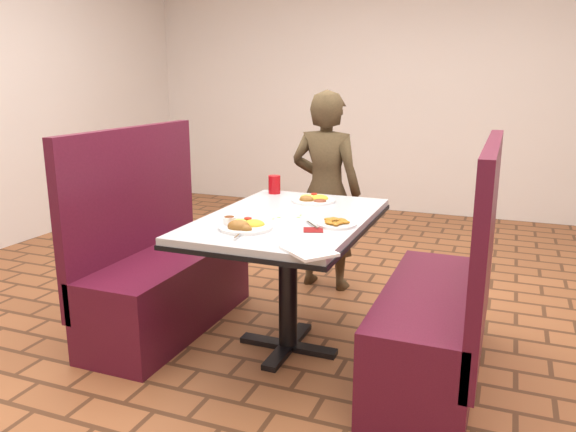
{
  "coord_description": "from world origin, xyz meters",
  "views": [
    {
      "loc": [
        1.04,
        -2.62,
        1.45
      ],
      "look_at": [
        0.0,
        0.0,
        0.75
      ],
      "focal_mm": 35.0,
      "sensor_mm": 36.0,
      "label": 1
    }
  ],
  "objects_px": {
    "diner_person": "(326,191)",
    "red_tumbler": "(274,184)",
    "dining_table": "(288,234)",
    "booth_bench_left": "(162,273)",
    "booth_bench_right": "(441,315)",
    "plantain_plate": "(336,223)",
    "far_dinner_plate": "(314,198)",
    "near_dinner_plate": "(244,223)"
  },
  "relations": [
    {
      "from": "diner_person",
      "to": "red_tumbler",
      "type": "height_order",
      "value": "diner_person"
    },
    {
      "from": "dining_table",
      "to": "booth_bench_left",
      "type": "relative_size",
      "value": 1.01
    },
    {
      "from": "booth_bench_right",
      "to": "dining_table",
      "type": "bearing_deg",
      "value": 180.0
    },
    {
      "from": "booth_bench_right",
      "to": "plantain_plate",
      "type": "bearing_deg",
      "value": -169.91
    },
    {
      "from": "dining_table",
      "to": "diner_person",
      "type": "relative_size",
      "value": 0.88
    },
    {
      "from": "red_tumbler",
      "to": "booth_bench_left",
      "type": "bearing_deg",
      "value": -134.49
    },
    {
      "from": "booth_bench_right",
      "to": "far_dinner_plate",
      "type": "height_order",
      "value": "booth_bench_right"
    },
    {
      "from": "plantain_plate",
      "to": "booth_bench_right",
      "type": "bearing_deg",
      "value": 10.09
    },
    {
      "from": "plantain_plate",
      "to": "near_dinner_plate",
      "type": "bearing_deg",
      "value": -150.22
    },
    {
      "from": "booth_bench_left",
      "to": "plantain_plate",
      "type": "height_order",
      "value": "booth_bench_left"
    },
    {
      "from": "booth_bench_right",
      "to": "diner_person",
      "type": "height_order",
      "value": "diner_person"
    },
    {
      "from": "diner_person",
      "to": "red_tumbler",
      "type": "distance_m",
      "value": 0.53
    },
    {
      "from": "dining_table",
      "to": "near_dinner_plate",
      "type": "height_order",
      "value": "near_dinner_plate"
    },
    {
      "from": "booth_bench_left",
      "to": "plantain_plate",
      "type": "bearing_deg",
      "value": -4.77
    },
    {
      "from": "diner_person",
      "to": "near_dinner_plate",
      "type": "height_order",
      "value": "diner_person"
    },
    {
      "from": "dining_table",
      "to": "diner_person",
      "type": "distance_m",
      "value": 1.0
    },
    {
      "from": "booth_bench_left",
      "to": "far_dinner_plate",
      "type": "distance_m",
      "value": 1.0
    },
    {
      "from": "booth_bench_left",
      "to": "near_dinner_plate",
      "type": "bearing_deg",
      "value": -24.11
    },
    {
      "from": "dining_table",
      "to": "plantain_plate",
      "type": "xyz_separation_m",
      "value": [
        0.29,
        -0.09,
        0.11
      ]
    },
    {
      "from": "red_tumbler",
      "to": "booth_bench_right",
      "type": "bearing_deg",
      "value": -25.17
    },
    {
      "from": "booth_bench_right",
      "to": "far_dinner_plate",
      "type": "distance_m",
      "value": 0.98
    },
    {
      "from": "booth_bench_left",
      "to": "red_tumbler",
      "type": "bearing_deg",
      "value": 45.51
    },
    {
      "from": "booth_bench_left",
      "to": "red_tumbler",
      "type": "relative_size",
      "value": 10.75
    },
    {
      "from": "dining_table",
      "to": "far_dinner_plate",
      "type": "relative_size",
      "value": 4.87
    },
    {
      "from": "booth_bench_right",
      "to": "far_dinner_plate",
      "type": "xyz_separation_m",
      "value": [
        -0.79,
        0.38,
        0.44
      ]
    },
    {
      "from": "diner_person",
      "to": "plantain_plate",
      "type": "xyz_separation_m",
      "value": [
        0.4,
        -1.09,
        0.08
      ]
    },
    {
      "from": "diner_person",
      "to": "near_dinner_plate",
      "type": "distance_m",
      "value": 1.31
    },
    {
      "from": "booth_bench_left",
      "to": "booth_bench_right",
      "type": "distance_m",
      "value": 1.6
    },
    {
      "from": "dining_table",
      "to": "near_dinner_plate",
      "type": "distance_m",
      "value": 0.35
    },
    {
      "from": "dining_table",
      "to": "plantain_plate",
      "type": "height_order",
      "value": "plantain_plate"
    },
    {
      "from": "far_dinner_plate",
      "to": "plantain_plate",
      "type": "xyz_separation_m",
      "value": [
        0.28,
        -0.47,
        -0.01
      ]
    },
    {
      "from": "near_dinner_plate",
      "to": "plantain_plate",
      "type": "xyz_separation_m",
      "value": [
        0.39,
        0.22,
        -0.02
      ]
    },
    {
      "from": "far_dinner_plate",
      "to": "red_tumbler",
      "type": "bearing_deg",
      "value": 155.74
    },
    {
      "from": "plantain_plate",
      "to": "red_tumbler",
      "type": "relative_size",
      "value": 1.73
    },
    {
      "from": "near_dinner_plate",
      "to": "plantain_plate",
      "type": "distance_m",
      "value": 0.45
    },
    {
      "from": "near_dinner_plate",
      "to": "red_tumbler",
      "type": "bearing_deg",
      "value": 103.27
    },
    {
      "from": "near_dinner_plate",
      "to": "red_tumbler",
      "type": "relative_size",
      "value": 2.29
    },
    {
      "from": "far_dinner_plate",
      "to": "red_tumbler",
      "type": "distance_m",
      "value": 0.34
    },
    {
      "from": "dining_table",
      "to": "far_dinner_plate",
      "type": "xyz_separation_m",
      "value": [
        0.01,
        0.38,
        0.12
      ]
    },
    {
      "from": "near_dinner_plate",
      "to": "booth_bench_left",
      "type": "bearing_deg",
      "value": 155.89
    },
    {
      "from": "far_dinner_plate",
      "to": "red_tumbler",
      "type": "height_order",
      "value": "red_tumbler"
    },
    {
      "from": "booth_bench_right",
      "to": "diner_person",
      "type": "distance_m",
      "value": 1.4
    }
  ]
}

